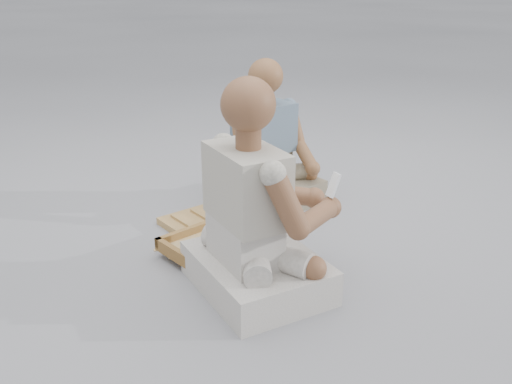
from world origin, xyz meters
TOP-DOWN VIEW (x-y plane):
  - ground at (0.00, 0.00)m, footprint 60.00×60.00m
  - carved_panel at (-0.07, 0.46)m, footprint 0.55×0.38m
  - tool_tray at (-0.27, 0.16)m, footprint 0.47×0.39m
  - chisel_0 at (-0.13, 0.27)m, footprint 0.21×0.10m
  - chisel_1 at (-0.28, 0.05)m, footprint 0.08×0.22m
  - chisel_2 at (-0.24, 0.10)m, footprint 0.22×0.06m
  - chisel_3 at (-0.29, 0.10)m, footprint 0.07×0.22m
  - chisel_4 at (-0.13, 0.19)m, footprint 0.20×0.12m
  - chisel_5 at (-0.21, 0.23)m, footprint 0.22×0.03m
  - chisel_6 at (-0.23, 0.17)m, footprint 0.10×0.21m
  - chisel_7 at (-0.13, 0.18)m, footprint 0.22×0.05m
  - chisel_8 at (-0.19, 0.10)m, footprint 0.21×0.09m
  - wood_chip_0 at (-0.20, 0.16)m, footprint 0.02×0.02m
  - wood_chip_1 at (-0.39, 0.46)m, footprint 0.02×0.02m
  - wood_chip_2 at (-0.31, 0.03)m, footprint 0.02×0.02m
  - wood_chip_3 at (-0.05, 0.33)m, footprint 0.02×0.02m
  - wood_chip_4 at (-0.48, 0.36)m, footprint 0.02×0.02m
  - wood_chip_5 at (0.03, 0.19)m, footprint 0.02×0.02m
  - wood_chip_6 at (-0.10, 0.38)m, footprint 0.02×0.02m
  - wood_chip_7 at (0.05, -0.03)m, footprint 0.02×0.02m
  - wood_chip_8 at (0.02, 0.26)m, footprint 0.02×0.02m
  - wood_chip_9 at (-0.45, 0.25)m, footprint 0.02×0.02m
  - wood_chip_10 at (0.06, 0.08)m, footprint 0.02×0.02m
  - wood_chip_11 at (-0.31, 0.11)m, footprint 0.02×0.02m
  - wood_chip_12 at (-0.28, -0.13)m, footprint 0.02×0.02m
  - craftsman at (-0.29, -0.18)m, footprint 0.61×0.60m
  - companion at (0.29, 0.52)m, footprint 0.53×0.44m
  - mobile_phone at (0.02, -0.27)m, footprint 0.05×0.05m

SIDE VIEW (x-z plane):
  - ground at x=0.00m, z-range 0.00..0.00m
  - wood_chip_0 at x=-0.20m, z-range 0.00..0.00m
  - wood_chip_1 at x=-0.39m, z-range 0.00..0.00m
  - wood_chip_2 at x=-0.31m, z-range 0.00..0.00m
  - wood_chip_3 at x=-0.05m, z-range 0.00..0.00m
  - wood_chip_4 at x=-0.48m, z-range 0.00..0.00m
  - wood_chip_5 at x=0.03m, z-range 0.00..0.00m
  - wood_chip_6 at x=-0.10m, z-range 0.00..0.00m
  - wood_chip_7 at x=0.05m, z-range 0.00..0.00m
  - wood_chip_8 at x=0.02m, z-range 0.00..0.00m
  - wood_chip_9 at x=-0.45m, z-range 0.00..0.00m
  - wood_chip_10 at x=0.06m, z-range 0.00..0.00m
  - wood_chip_11 at x=-0.31m, z-range 0.00..0.00m
  - wood_chip_12 at x=-0.28m, z-range 0.00..0.00m
  - carved_panel at x=-0.07m, z-range 0.00..0.04m
  - tool_tray at x=-0.27m, z-range 0.03..0.08m
  - chisel_3 at x=-0.29m, z-range 0.05..0.07m
  - chisel_0 at x=-0.13m, z-range 0.05..0.07m
  - chisel_4 at x=-0.13m, z-range 0.05..0.08m
  - chisel_6 at x=-0.23m, z-range 0.05..0.08m
  - chisel_2 at x=-0.24m, z-range 0.06..0.08m
  - chisel_1 at x=-0.28m, z-range 0.06..0.08m
  - chisel_8 at x=-0.19m, z-range 0.06..0.08m
  - chisel_7 at x=-0.13m, z-range 0.06..0.08m
  - chisel_5 at x=-0.21m, z-range 0.06..0.08m
  - companion at x=0.29m, z-range -0.13..0.66m
  - craftsman at x=-0.29m, z-range -0.14..0.73m
  - mobile_phone at x=0.02m, z-range 0.36..0.46m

